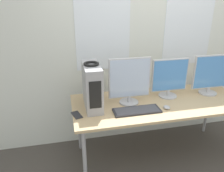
% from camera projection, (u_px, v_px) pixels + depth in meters
% --- Properties ---
extents(wall_back, '(8.00, 0.07, 2.70)m').
position_uv_depth(wall_back, '(146.00, 38.00, 2.72)').
color(wall_back, silver).
rests_on(wall_back, ground_plane).
extents(desk, '(1.96, 0.81, 0.73)m').
position_uv_depth(desk, '(159.00, 105.00, 2.49)').
color(desk, tan).
rests_on(desk, ground_plane).
extents(pc_tower, '(0.17, 0.46, 0.46)m').
position_uv_depth(pc_tower, '(92.00, 86.00, 2.27)').
color(pc_tower, '#9E9EA3').
rests_on(pc_tower, desk).
extents(headphones, '(0.16, 0.16, 0.03)m').
position_uv_depth(headphones, '(91.00, 64.00, 2.18)').
color(headphones, black).
rests_on(headphones, pc_tower).
extents(monitor_main, '(0.46, 0.21, 0.51)m').
position_uv_depth(monitor_main, '(130.00, 81.00, 2.34)').
color(monitor_main, '#B7B7BC').
rests_on(monitor_main, desk).
extents(monitor_right_near, '(0.43, 0.21, 0.46)m').
position_uv_depth(monitor_right_near, '(169.00, 78.00, 2.51)').
color(monitor_right_near, '#B7B7BC').
rests_on(monitor_right_near, desk).
extents(monitor_right_far, '(0.46, 0.21, 0.48)m').
position_uv_depth(monitor_right_far, '(211.00, 74.00, 2.59)').
color(monitor_right_far, '#B7B7BC').
rests_on(monitor_right_far, desk).
extents(keyboard, '(0.49, 0.18, 0.02)m').
position_uv_depth(keyboard, '(137.00, 110.00, 2.25)').
color(keyboard, '#28282D').
rests_on(keyboard, desk).
extents(mouse, '(0.07, 0.08, 0.03)m').
position_uv_depth(mouse, '(167.00, 107.00, 2.30)').
color(mouse, '#B2B2B7').
rests_on(mouse, desk).
extents(cell_phone, '(0.11, 0.17, 0.01)m').
position_uv_depth(cell_phone, '(77.00, 115.00, 2.17)').
color(cell_phone, '#232328').
rests_on(cell_phone, desk).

